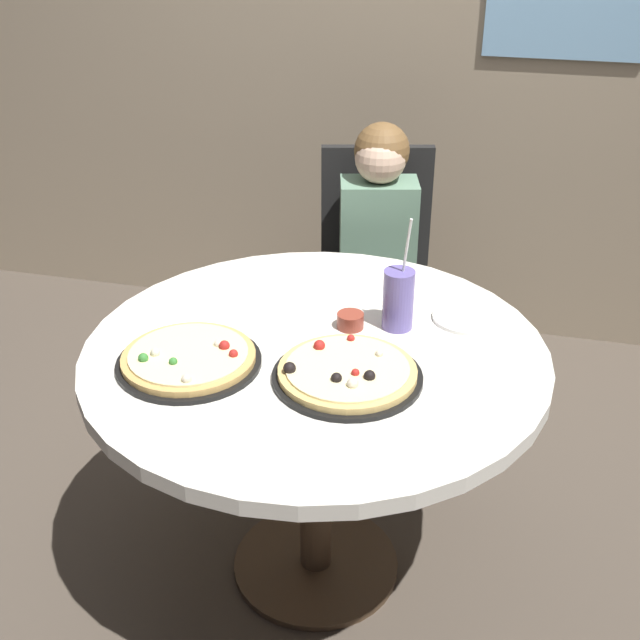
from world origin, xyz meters
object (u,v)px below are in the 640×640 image
object	(u,v)px
diner_child	(377,300)
plate_small	(466,318)
pizza_cheese	(347,373)
sauce_bowl	(350,321)
dining_table	(315,382)
pizza_veggie	(189,359)
chair_wooden	(376,266)
soda_cup	(398,299)

from	to	relation	value
diner_child	plate_small	bearing A→B (deg)	-59.05
plate_small	pizza_cheese	bearing A→B (deg)	-124.33
pizza_cheese	sauce_bowl	bearing A→B (deg)	100.39
pizza_cheese	sauce_bowl	world-z (taller)	pizza_cheese
dining_table	pizza_veggie	distance (m)	0.34
pizza_cheese	plate_small	distance (m)	0.44
chair_wooden	sauce_bowl	distance (m)	0.89
dining_table	pizza_cheese	distance (m)	0.20
diner_child	pizza_veggie	xyz separation A→B (m)	(-0.29, -0.95, 0.28)
pizza_veggie	diner_child	bearing A→B (deg)	73.00
chair_wooden	plate_small	distance (m)	0.86
pizza_cheese	soda_cup	distance (m)	0.29
pizza_veggie	plate_small	distance (m)	0.74
dining_table	diner_child	size ratio (longest dim) A/B	1.08
diner_child	soda_cup	size ratio (longest dim) A/B	3.52
pizza_veggie	soda_cup	world-z (taller)	soda_cup
dining_table	plate_small	world-z (taller)	plate_small
diner_child	pizza_veggie	world-z (taller)	diner_child
dining_table	soda_cup	world-z (taller)	soda_cup
dining_table	soda_cup	bearing A→B (deg)	39.81
pizza_veggie	sauce_bowl	distance (m)	0.43
sauce_bowl	pizza_cheese	bearing A→B (deg)	-79.61
dining_table	plate_small	size ratio (longest dim) A/B	6.46
pizza_veggie	plate_small	bearing A→B (deg)	31.89
soda_cup	sauce_bowl	bearing A→B (deg)	-164.49
chair_wooden	diner_child	bearing A→B (deg)	-77.67
dining_table	sauce_bowl	distance (m)	0.18
chair_wooden	diner_child	size ratio (longest dim) A/B	0.88
pizza_cheese	plate_small	xyz separation A→B (m)	(0.25, 0.36, -0.01)
chair_wooden	pizza_cheese	size ratio (longest dim) A/B	2.69
sauce_bowl	chair_wooden	bearing A→B (deg)	95.69
chair_wooden	plate_small	bearing A→B (deg)	-63.07
diner_child	soda_cup	world-z (taller)	diner_child
soda_cup	dining_table	bearing A→B (deg)	-140.19
chair_wooden	soda_cup	size ratio (longest dim) A/B	3.09
dining_table	sauce_bowl	xyz separation A→B (m)	(0.06, 0.12, 0.12)
pizza_cheese	soda_cup	world-z (taller)	soda_cup
plate_small	chair_wooden	bearing A→B (deg)	116.93
pizza_veggie	chair_wooden	bearing A→B (deg)	77.42
soda_cup	plate_small	distance (m)	0.21
diner_child	pizza_cheese	distance (m)	0.97
sauce_bowl	soda_cup	bearing A→B (deg)	15.51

